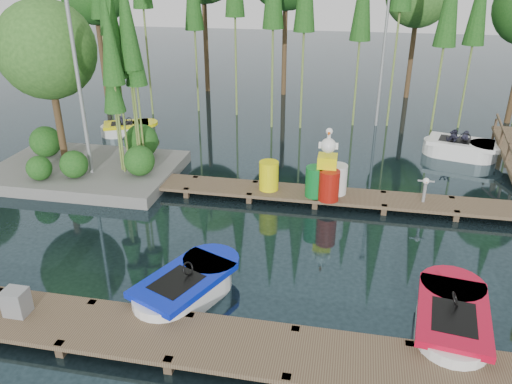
% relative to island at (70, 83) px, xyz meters
% --- Properties ---
extents(ground_plane, '(90.00, 90.00, 0.00)m').
position_rel_island_xyz_m(ground_plane, '(6.30, -3.29, -3.18)').
color(ground_plane, '#1C2E35').
extents(near_dock, '(18.00, 1.50, 0.50)m').
position_rel_island_xyz_m(near_dock, '(6.30, -7.79, -2.95)').
color(near_dock, brown).
rests_on(near_dock, ground).
extents(far_dock, '(15.00, 1.20, 0.50)m').
position_rel_island_xyz_m(far_dock, '(7.30, -0.79, -2.95)').
color(far_dock, brown).
rests_on(far_dock, ground).
extents(island, '(6.20, 4.20, 6.75)m').
position_rel_island_xyz_m(island, '(0.00, 0.00, 0.00)').
color(island, slate).
rests_on(island, ground).
extents(lamp_island, '(0.30, 0.30, 7.25)m').
position_rel_island_xyz_m(lamp_island, '(0.80, -0.79, 1.08)').
color(lamp_island, gray).
rests_on(lamp_island, ground).
extents(lamp_rear, '(0.30, 0.30, 7.25)m').
position_rel_island_xyz_m(lamp_rear, '(10.30, 7.71, 1.08)').
color(lamp_rear, gray).
rests_on(lamp_rear, ground).
extents(boat_blue, '(2.33, 3.14, 0.96)m').
position_rel_island_xyz_m(boat_blue, '(5.93, -6.29, -2.90)').
color(boat_blue, white).
rests_on(boat_blue, ground).
extents(boat_red, '(1.72, 3.11, 1.00)m').
position_rel_island_xyz_m(boat_red, '(11.46, -6.34, -2.90)').
color(boat_red, white).
rests_on(boat_red, ground).
extents(boat_yellow_far, '(2.65, 1.97, 1.21)m').
position_rel_island_xyz_m(boat_yellow_far, '(-0.25, 4.31, -2.93)').
color(boat_yellow_far, white).
rests_on(boat_yellow_far, ground).
extents(boat_white_far, '(3.27, 2.11, 1.43)m').
position_rel_island_xyz_m(boat_white_far, '(13.38, 4.27, -2.86)').
color(boat_white_far, white).
rests_on(boat_white_far, ground).
extents(utility_cabinet, '(0.46, 0.39, 0.56)m').
position_rel_island_xyz_m(utility_cabinet, '(2.87, -7.79, -2.60)').
color(utility_cabinet, gray).
rests_on(utility_cabinet, near_dock).
extents(yellow_barrel, '(0.61, 0.61, 0.91)m').
position_rel_island_xyz_m(yellow_barrel, '(6.81, -0.79, -2.43)').
color(yellow_barrel, yellow).
rests_on(yellow_barrel, far_dock).
extents(drum_cluster, '(1.24, 1.13, 2.13)m').
position_rel_island_xyz_m(drum_cluster, '(8.61, -0.95, -2.26)').
color(drum_cluster, '#0C6F26').
rests_on(drum_cluster, far_dock).
extents(seagull_post, '(0.48, 0.26, 0.76)m').
position_rel_island_xyz_m(seagull_post, '(11.48, -0.79, -2.37)').
color(seagull_post, gray).
rests_on(seagull_post, far_dock).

